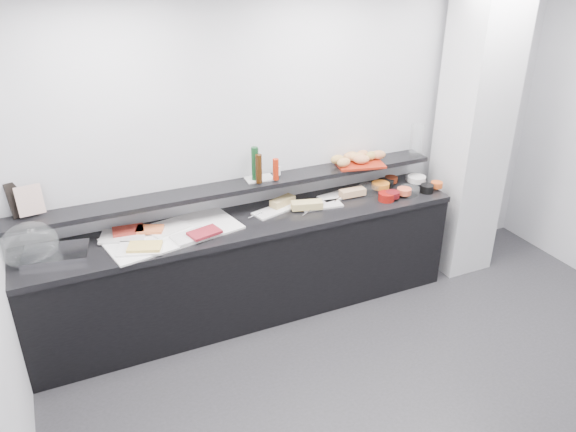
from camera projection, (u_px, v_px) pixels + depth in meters
name	position (u px, v px, depth m)	size (l,w,h in m)	color
ground	(435.00, 420.00, 3.84)	(5.00, 5.00, 0.00)	#2D2D30
back_wall	(309.00, 145.00, 4.87)	(5.00, 0.02, 2.70)	silver
ceiling	(502.00, 0.00, 2.64)	(5.00, 5.00, 0.00)	white
column	(473.00, 134.00, 5.14)	(0.50, 0.50, 2.70)	silver
buffet_cabinet	(249.00, 270.00, 4.78)	(3.60, 0.60, 0.85)	black
counter_top	(248.00, 223.00, 4.58)	(3.62, 0.62, 0.05)	black
wall_shelf	(239.00, 186.00, 4.61)	(3.60, 0.25, 0.04)	black
cloche_base	(56.00, 254.00, 4.04)	(0.45, 0.30, 0.04)	silver
cloche_dome	(29.00, 245.00, 3.94)	(0.41, 0.27, 0.34)	white
linen_runner	(173.00, 233.00, 4.35)	(1.03, 0.49, 0.01)	white
platter_meat_a	(123.00, 236.00, 4.28)	(0.34, 0.22, 0.01)	silver
food_meat_a	(128.00, 230.00, 4.32)	(0.23, 0.15, 0.02)	maroon
platter_salmon	(168.00, 228.00, 4.39)	(0.30, 0.20, 0.01)	white
food_salmon	(150.00, 229.00, 4.34)	(0.20, 0.13, 0.02)	orange
platter_cheese	(140.00, 248.00, 4.11)	(0.33, 0.22, 0.01)	white
food_cheese	(145.00, 246.00, 4.10)	(0.24, 0.15, 0.02)	#ECC75C
platter_meat_b	(191.00, 236.00, 4.28)	(0.28, 0.19, 0.01)	silver
food_meat_b	(205.00, 233.00, 4.29)	(0.24, 0.15, 0.02)	maroon
sandwich_plate_left	(274.00, 211.00, 4.71)	(0.37, 0.16, 0.01)	white
sandwich_food_left	(283.00, 201.00, 4.79)	(0.23, 0.09, 0.06)	tan
tongs_left	(256.00, 215.00, 4.61)	(0.01, 0.01, 0.16)	silver
sandwich_plate_mid	(321.00, 205.00, 4.80)	(0.36, 0.15, 0.01)	silver
sandwich_food_mid	(307.00, 205.00, 4.72)	(0.26, 0.10, 0.06)	tan
tongs_mid	(307.00, 212.00, 4.66)	(0.01, 0.01, 0.16)	#A9AAB0
sandwich_plate_right	(338.00, 196.00, 4.99)	(0.36, 0.15, 0.01)	white
sandwich_food_right	(352.00, 192.00, 4.96)	(0.23, 0.09, 0.06)	tan
tongs_right	(338.00, 198.00, 4.91)	(0.01, 0.01, 0.16)	#B9BAC0
bowl_glass_fruit	(369.00, 189.00, 5.04)	(0.19, 0.19, 0.07)	white
fill_glass_fruit	(380.00, 185.00, 5.09)	(0.16, 0.16, 0.05)	orange
bowl_black_jam	(386.00, 184.00, 5.16)	(0.14, 0.14, 0.07)	black
fill_black_jam	(391.00, 179.00, 5.22)	(0.12, 0.12, 0.05)	#5F1F0D
bowl_glass_cream	(415.00, 179.00, 5.25)	(0.18, 0.18, 0.07)	white
fill_glass_cream	(417.00, 179.00, 5.23)	(0.17, 0.17, 0.05)	white
bowl_red_jam	(386.00, 197.00, 4.90)	(0.14, 0.14, 0.07)	maroon
fill_red_jam	(393.00, 194.00, 4.91)	(0.12, 0.12, 0.05)	#5A0C10
bowl_glass_salmon	(410.00, 191.00, 5.01)	(0.17, 0.17, 0.07)	white
fill_glass_salmon	(404.00, 191.00, 4.97)	(0.13, 0.13, 0.05)	#E55938
bowl_black_fruit	(427.00, 189.00, 5.06)	(0.12, 0.12, 0.07)	black
fill_black_fruit	(437.00, 185.00, 5.11)	(0.11, 0.11, 0.05)	#CF511C
framed_print	(22.00, 198.00, 4.05)	(0.20, 0.02, 0.26)	black
print_art	(30.00, 200.00, 4.01)	(0.18, 0.00, 0.22)	#CE9F95
condiment_tray	(260.00, 179.00, 4.69)	(0.23, 0.14, 0.01)	white
bottle_green_a	(255.00, 164.00, 4.63)	(0.06, 0.06, 0.26)	#103A14
bottle_brown	(259.00, 169.00, 4.55)	(0.05, 0.05, 0.24)	#321B09
bottle_green_b	(255.00, 164.00, 4.60)	(0.06, 0.06, 0.28)	#103B1A
bottle_hot	(276.00, 169.00, 4.62)	(0.05, 0.05, 0.18)	#B4250C
shaker_salt	(278.00, 171.00, 4.72)	(0.03, 0.03, 0.07)	white
shaker_pepper	(279.00, 171.00, 4.74)	(0.03, 0.03, 0.07)	silver
bread_tray	(359.00, 164.00, 4.99)	(0.41, 0.29, 0.02)	maroon
bread_roll_nw	(337.00, 159.00, 4.94)	(0.13, 0.08, 0.08)	#B78D45
bread_roll_n	(351.00, 156.00, 5.02)	(0.15, 0.09, 0.08)	#C3824A
bread_roll_ne	(362.00, 155.00, 5.05)	(0.12, 0.08, 0.08)	#C3794A
bread_roll_sw	(344.00, 162.00, 4.88)	(0.13, 0.08, 0.08)	#C3884A
bread_roll_s	(361.00, 159.00, 4.94)	(0.14, 0.09, 0.08)	#C67B4B
bread_roll_se	(378.00, 155.00, 5.05)	(0.14, 0.09, 0.08)	#B67345
bread_roll_midw	(357.00, 157.00, 4.99)	(0.16, 0.10, 0.08)	tan
bread_roll_mide	(371.00, 156.00, 5.02)	(0.12, 0.08, 0.08)	#AB8941
carafe	(416.00, 140.00, 5.14)	(0.11, 0.11, 0.30)	white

